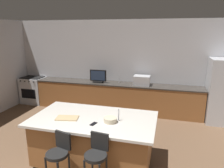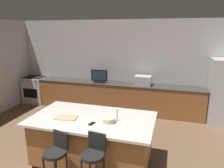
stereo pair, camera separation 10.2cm
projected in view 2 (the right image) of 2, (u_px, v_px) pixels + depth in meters
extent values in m
cube|color=#BCBCC1|center=(123.00, 65.00, 6.69)|extent=(7.53, 0.12, 2.82)
cube|color=brown|center=(117.00, 98.00, 6.60)|extent=(5.18, 0.60, 0.86)
cube|color=#332D28|center=(117.00, 84.00, 6.49)|extent=(5.21, 0.62, 0.04)
cube|color=black|center=(93.00, 160.00, 4.07)|extent=(2.03, 1.03, 0.09)
cube|color=brown|center=(93.00, 139.00, 3.96)|extent=(2.11, 1.11, 0.80)
cube|color=beige|center=(92.00, 119.00, 3.86)|extent=(2.27, 1.27, 0.04)
cube|color=#B7BABF|center=(36.00, 90.00, 7.42)|extent=(0.77, 0.60, 0.90)
cube|color=black|center=(30.00, 93.00, 7.14)|extent=(0.54, 0.01, 0.32)
cube|color=black|center=(35.00, 77.00, 7.30)|extent=(0.70, 0.50, 0.02)
cylinder|color=black|center=(22.00, 81.00, 7.10)|extent=(0.04, 0.03, 0.04)
cylinder|color=black|center=(27.00, 81.00, 7.05)|extent=(0.04, 0.03, 0.04)
cylinder|color=black|center=(31.00, 81.00, 7.00)|extent=(0.04, 0.03, 0.04)
cylinder|color=black|center=(35.00, 82.00, 6.96)|extent=(0.04, 0.03, 0.04)
cube|color=#B7BABF|center=(143.00, 81.00, 6.23)|extent=(0.48, 0.36, 0.28)
cube|color=black|center=(99.00, 82.00, 6.59)|extent=(0.32, 0.16, 0.05)
cube|color=black|center=(99.00, 75.00, 6.54)|extent=(0.53, 0.05, 0.35)
cube|color=#1E2D47|center=(99.00, 76.00, 6.51)|extent=(0.46, 0.01, 0.30)
cylinder|color=#B2B2B7|center=(120.00, 79.00, 6.53)|extent=(0.02, 0.02, 0.24)
cylinder|color=#B2B2B7|center=(117.00, 115.00, 3.70)|extent=(0.02, 0.02, 0.22)
cylinder|color=black|center=(55.00, 154.00, 3.19)|extent=(0.34, 0.34, 0.05)
cube|color=black|center=(61.00, 140.00, 3.28)|extent=(0.29, 0.11, 0.28)
cylinder|color=black|center=(56.00, 166.00, 3.44)|extent=(0.03, 0.03, 0.64)
cylinder|color=black|center=(93.00, 156.00, 3.08)|extent=(0.34, 0.34, 0.05)
cube|color=black|center=(97.00, 141.00, 3.18)|extent=(0.29, 0.07, 0.28)
cylinder|color=beige|center=(109.00, 120.00, 3.65)|extent=(0.23, 0.23, 0.08)
cube|color=black|center=(92.00, 124.00, 3.59)|extent=(0.11, 0.16, 0.01)
cube|color=tan|center=(66.00, 118.00, 3.83)|extent=(0.43, 0.31, 0.02)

